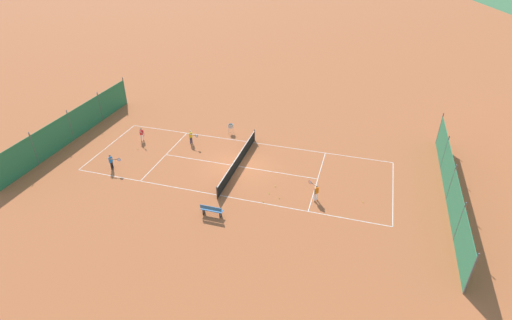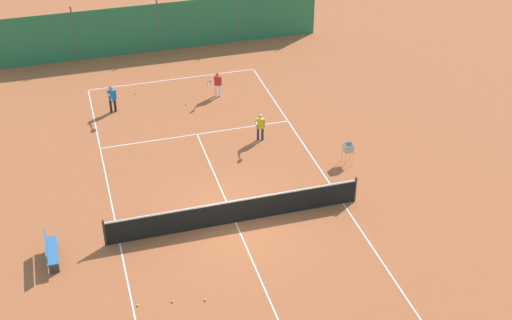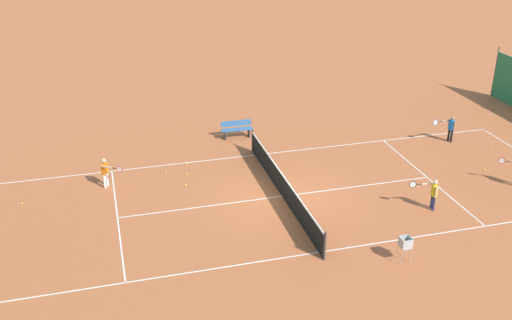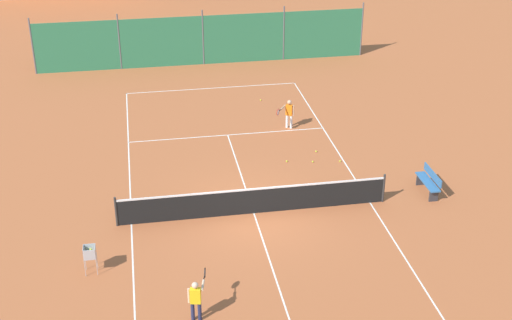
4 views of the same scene
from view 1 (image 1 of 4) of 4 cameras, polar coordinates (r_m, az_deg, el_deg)
ground_plane at (r=31.94m, az=-2.57°, el=-0.89°), size 600.00×600.00×0.00m
court_line_markings at (r=31.94m, az=-2.57°, el=-0.89°), size 8.25×23.85×0.01m
tennis_net at (r=31.67m, az=-2.59°, el=-0.13°), size 9.18×0.08×1.06m
windscreen_fence_far at (r=30.60m, az=26.06°, el=-3.14°), size 17.28×0.08×2.90m
windscreen_fence_near at (r=38.72m, az=-24.96°, el=4.32°), size 17.28×0.08×2.90m
player_far_baseline at (r=28.13m, az=8.57°, el=-4.42°), size 0.88×0.84×1.27m
player_far_service at (r=35.31m, az=-9.26°, el=3.40°), size 0.58×0.99×1.23m
player_near_service at (r=36.73m, az=-16.02°, el=3.68°), size 0.83×0.83×1.21m
player_near_baseline at (r=33.18m, az=-19.96°, el=-0.09°), size 0.44×1.08×1.29m
tennis_ball_near_corner at (r=28.03m, az=1.04°, el=-5.95°), size 0.07×0.07×0.07m
tennis_ball_mid_court at (r=29.56m, az=2.76°, el=-3.77°), size 0.07×0.07×0.07m
tennis_ball_by_net_left at (r=28.94m, az=15.06°, el=-5.85°), size 0.07×0.07×0.07m
tennis_ball_far_corner at (r=35.18m, az=-20.69°, el=0.25°), size 0.07×0.07×0.07m
tennis_ball_alley_left at (r=35.67m, az=-16.56°, el=1.48°), size 0.07×0.07×0.07m
tennis_ball_by_net_right at (r=28.82m, az=1.87°, el=-4.78°), size 0.07×0.07×0.07m
tennis_ball_alley_right at (r=28.39m, az=3.37°, el=-5.47°), size 0.07×0.07×0.07m
ball_hopper at (r=36.71m, az=-3.61°, el=4.80°), size 0.36×0.36×0.89m
courtside_bench at (r=26.76m, az=-6.35°, el=-7.12°), size 0.36×1.50×0.84m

